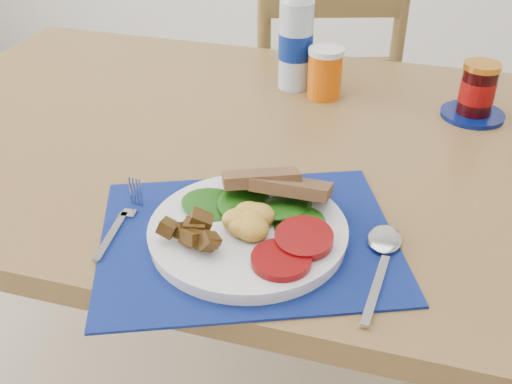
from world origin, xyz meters
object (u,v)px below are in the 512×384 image
Objects in this scene: water_bottle at (296,38)px; juice_glass at (325,74)px; breakfast_plate at (243,227)px; chair_far at (322,97)px; jam_on_saucer at (477,94)px.

water_bottle is 0.10m from juice_glass.
juice_glass is (0.02, 0.51, 0.03)m from breakfast_plate.
water_bottle is (-0.05, 0.54, 0.08)m from breakfast_plate.
juice_glass is at bearing -24.78° from water_bottle.
chair_far reaches higher than breakfast_plate.
chair_far reaches higher than juice_glass.
jam_on_saucer is (0.31, 0.50, 0.03)m from breakfast_plate.
jam_on_saucer is (0.29, -0.01, -0.00)m from juice_glass.
jam_on_saucer is (0.37, -0.45, 0.25)m from chair_far.
breakfast_plate is 1.12× the size of water_bottle.
water_bottle is 2.50× the size of juice_glass.
jam_on_saucer is at bearing 112.03° from chair_far.
juice_glass is at bearing 73.96° from breakfast_plate.
breakfast_plate is 0.51m from juice_glass.
jam_on_saucer reaches higher than breakfast_plate.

